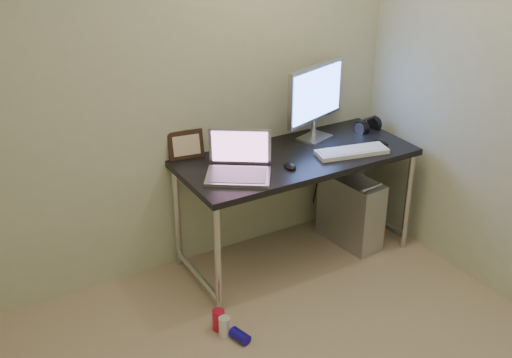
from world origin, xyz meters
name	(u,v)px	position (x,y,z in m)	size (l,w,h in m)	color
wall_back	(139,87)	(0.00, 1.75, 1.25)	(3.50, 0.02, 2.50)	beige
desk	(296,167)	(0.89, 1.42, 0.67)	(1.52, 0.66, 0.75)	black
tower_computer	(350,210)	(1.33, 1.38, 0.25)	(0.26, 0.49, 0.52)	silver
cable_a	(319,175)	(1.28, 1.70, 0.40)	(0.01, 0.01, 0.70)	black
cable_b	(330,176)	(1.37, 1.68, 0.38)	(0.01, 0.01, 0.72)	black
can_red	(219,320)	(0.09, 0.98, 0.06)	(0.07, 0.07, 0.13)	red
can_white	(225,327)	(0.09, 0.91, 0.06)	(0.07, 0.07, 0.12)	white
can_blue	(240,336)	(0.15, 0.83, 0.03)	(0.06, 0.06, 0.12)	#190EAC
laptop	(239,165)	(0.44, 1.36, 0.81)	(0.48, 0.46, 0.26)	silver
monitor	(316,96)	(1.14, 1.59, 1.05)	(0.52, 0.22, 0.51)	silver
keyboard	(352,152)	(1.20, 1.26, 0.76)	(0.46, 0.15, 0.03)	white
mouse_right	(381,141)	(1.47, 1.29, 0.77)	(0.07, 0.11, 0.04)	black
mouse_left	(290,165)	(0.75, 1.28, 0.77)	(0.07, 0.11, 0.04)	black
headphones	(368,126)	(1.55, 1.53, 0.78)	(0.18, 0.11, 0.12)	black
picture_frame	(186,145)	(0.26, 1.73, 0.84)	(0.22, 0.03, 0.18)	black
webcam	(224,141)	(0.50, 1.67, 0.84)	(0.05, 0.04, 0.12)	silver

